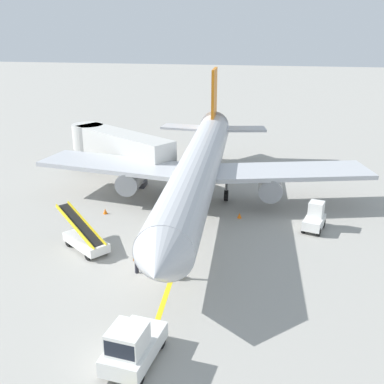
{
  "coord_description": "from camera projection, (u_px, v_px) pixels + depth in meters",
  "views": [
    {
      "loc": [
        6.74,
        -24.8,
        14.6
      ],
      "look_at": [
        0.95,
        7.75,
        2.5
      ],
      "focal_mm": 43.38,
      "sensor_mm": 36.0,
      "label": 1
    }
  ],
  "objects": [
    {
      "name": "ground_plane",
      "position": [
        155.0,
        270.0,
        29.06
      ],
      "size": [
        300.0,
        300.0,
        0.0
      ],
      "primitive_type": "plane",
      "color": "#9E9B93"
    },
    {
      "name": "taxi_line_yellow",
      "position": [
        185.0,
        237.0,
        33.52
      ],
      "size": [
        3.82,
        79.94,
        0.01
      ],
      "primitive_type": "cube",
      "rotation": [
        0.0,
        0.0,
        0.04
      ],
      "color": "yellow",
      "rests_on": "ground"
    },
    {
      "name": "airliner",
      "position": [
        199.0,
        167.0,
        38.18
      ],
      "size": [
        28.58,
        35.31,
        10.1
      ],
      "color": "#B2B5BA",
      "rests_on": "ground"
    },
    {
      "name": "jet_bridge",
      "position": [
        114.0,
        144.0,
        44.89
      ],
      "size": [
        12.06,
        9.17,
        4.85
      ],
      "color": "beige",
      "rests_on": "ground"
    },
    {
      "name": "pushback_tug",
      "position": [
        132.0,
        346.0,
        20.76
      ],
      "size": [
        2.38,
        3.83,
        2.2
      ],
      "color": "silver",
      "rests_on": "ground"
    },
    {
      "name": "baggage_tug_near_wing",
      "position": [
        315.0,
        218.0,
        34.51
      ],
      "size": [
        1.91,
        2.67,
        2.1
      ],
      "color": "silver",
      "rests_on": "ground"
    },
    {
      "name": "belt_loader_forward_hold",
      "position": [
        85.0,
        239.0,
        31.49
      ],
      "size": [
        4.71,
        4.07,
        2.59
      ],
      "color": "silver",
      "rests_on": "ground"
    },
    {
      "name": "ground_crew_marshaller",
      "position": [
        136.0,
        260.0,
        28.46
      ],
      "size": [
        0.36,
        0.24,
        1.7
      ],
      "color": "#26262D",
      "rests_on": "ground"
    },
    {
      "name": "safety_cone_nose_left",
      "position": [
        105.0,
        211.0,
        37.59
      ],
      "size": [
        0.36,
        0.36,
        0.44
      ],
      "primitive_type": "cone",
      "color": "orange",
      "rests_on": "ground"
    },
    {
      "name": "safety_cone_nose_right",
      "position": [
        239.0,
        215.0,
        36.76
      ],
      "size": [
        0.36,
        0.36,
        0.44
      ],
      "primitive_type": "cone",
      "color": "orange",
      "rests_on": "ground"
    },
    {
      "name": "safety_cone_wingtip_left",
      "position": [
        180.0,
        203.0,
        39.35
      ],
      "size": [
        0.36,
        0.36,
        0.44
      ],
      "primitive_type": "cone",
      "color": "orange",
      "rests_on": "ground"
    }
  ]
}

